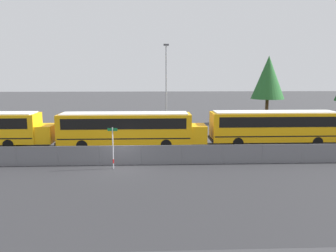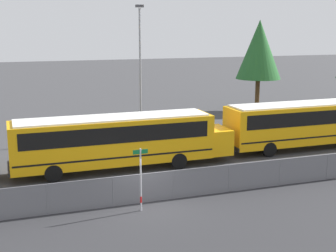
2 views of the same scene
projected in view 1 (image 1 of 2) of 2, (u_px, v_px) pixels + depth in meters
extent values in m
plane|color=#38383A|center=(121.00, 165.00, 24.23)|extent=(200.00, 200.00, 0.00)
cube|color=#2B2B2D|center=(110.00, 195.00, 18.31)|extent=(115.86, 12.00, 0.01)
cube|color=#9EA0A5|center=(120.00, 156.00, 24.12)|extent=(81.86, 0.03, 1.44)
cube|color=slate|center=(120.00, 156.00, 24.10)|extent=(81.86, 0.01, 1.44)
cylinder|color=slate|center=(120.00, 146.00, 24.00)|extent=(81.86, 0.05, 0.05)
cylinder|color=slate|center=(16.00, 157.00, 23.81)|extent=(0.07, 0.07, 1.44)
cylinder|color=slate|center=(58.00, 156.00, 23.93)|extent=(0.07, 0.07, 1.44)
cylinder|color=slate|center=(100.00, 156.00, 24.06)|extent=(0.07, 0.07, 1.44)
cylinder|color=slate|center=(141.00, 155.00, 24.18)|extent=(0.07, 0.07, 1.44)
cylinder|color=slate|center=(182.00, 155.00, 24.30)|extent=(0.07, 0.07, 1.44)
cylinder|color=slate|center=(222.00, 154.00, 24.42)|extent=(0.07, 0.07, 1.44)
cylinder|color=slate|center=(262.00, 154.00, 24.54)|extent=(0.07, 0.07, 1.44)
cylinder|color=slate|center=(302.00, 154.00, 24.66)|extent=(0.07, 0.07, 1.44)
cube|color=#EDA80F|center=(46.00, 133.00, 29.94)|extent=(1.42, 2.34, 1.57)
cylinder|color=black|center=(19.00, 140.00, 31.08)|extent=(0.98, 0.28, 0.98)
cylinder|color=black|center=(9.00, 145.00, 28.81)|extent=(0.98, 0.28, 0.98)
cube|color=orange|center=(125.00, 128.00, 29.62)|extent=(11.84, 2.54, 2.62)
cube|color=black|center=(125.00, 122.00, 29.53)|extent=(10.89, 2.58, 0.94)
cube|color=black|center=(125.00, 136.00, 29.74)|extent=(11.60, 2.57, 0.10)
cube|color=orange|center=(198.00, 133.00, 29.97)|extent=(1.42, 2.34, 1.57)
cube|color=black|center=(59.00, 141.00, 29.56)|extent=(0.12, 2.54, 0.24)
cube|color=silver|center=(125.00, 113.00, 29.40)|extent=(11.25, 2.29, 0.10)
cylinder|color=black|center=(165.00, 140.00, 31.11)|extent=(0.98, 0.28, 0.98)
cylinder|color=black|center=(166.00, 145.00, 28.84)|extent=(0.98, 0.28, 0.98)
cylinder|color=black|center=(87.00, 140.00, 30.82)|extent=(0.98, 0.28, 0.98)
cylinder|color=black|center=(82.00, 145.00, 28.55)|extent=(0.98, 0.28, 0.98)
cube|color=orange|center=(274.00, 126.00, 30.72)|extent=(11.84, 2.54, 2.62)
cube|color=black|center=(274.00, 120.00, 30.63)|extent=(10.89, 2.58, 0.94)
cube|color=black|center=(274.00, 134.00, 30.84)|extent=(11.60, 2.57, 0.10)
cube|color=black|center=(211.00, 139.00, 30.67)|extent=(0.12, 2.54, 0.24)
cube|color=silver|center=(275.00, 112.00, 30.51)|extent=(11.25, 2.29, 0.10)
cylinder|color=black|center=(306.00, 137.00, 32.21)|extent=(0.98, 0.28, 0.98)
cylinder|color=black|center=(317.00, 142.00, 29.94)|extent=(0.98, 0.28, 0.98)
cylinder|color=black|center=(232.00, 138.00, 31.92)|extent=(0.98, 0.28, 0.98)
cylinder|color=black|center=(238.00, 143.00, 29.65)|extent=(0.98, 0.28, 0.98)
cylinder|color=#B7B7BC|center=(113.00, 148.00, 23.04)|extent=(0.08, 0.08, 2.98)
cylinder|color=red|center=(113.00, 161.00, 23.19)|extent=(0.09, 0.09, 0.30)
cube|color=#147238|center=(112.00, 130.00, 22.83)|extent=(0.70, 0.02, 0.20)
cylinder|color=gray|center=(166.00, 90.00, 37.41)|extent=(0.16, 0.16, 9.73)
cube|color=#47474C|center=(166.00, 45.00, 36.61)|extent=(0.60, 0.24, 0.20)
cylinder|color=#51381E|center=(267.00, 111.00, 44.80)|extent=(0.44, 0.44, 3.30)
cone|color=#235B28|center=(268.00, 77.00, 44.08)|extent=(4.43, 4.43, 5.76)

